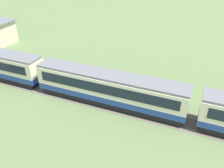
% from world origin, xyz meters
% --- Properties ---
extents(passenger_train, '(101.48, 2.98, 4.29)m').
position_xyz_m(passenger_train, '(-27.72, -0.59, 2.38)').
color(passenger_train, '#234293').
rests_on(passenger_train, ground_plane).
extents(railway_track, '(137.01, 3.60, 0.04)m').
position_xyz_m(railway_track, '(-30.84, -0.59, 0.01)').
color(railway_track, '#665B51').
rests_on(railway_track, ground_plane).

